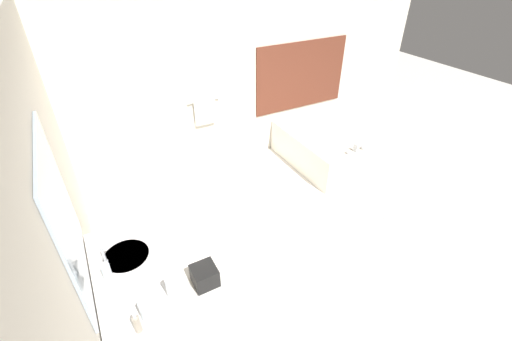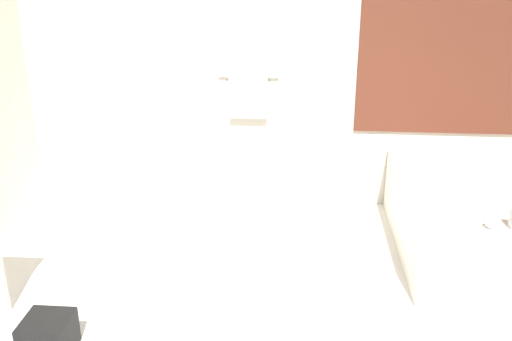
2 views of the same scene
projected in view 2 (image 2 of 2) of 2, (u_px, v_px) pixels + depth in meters
wall_back_with_blinds at (292, 49)px, 4.64m from camera, size 7.40×0.13×2.70m
bathtub at (476, 215)px, 4.16m from camera, size 1.10×1.56×0.65m
waste_bin at (48, 336)px, 3.15m from camera, size 0.26×0.26×0.22m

